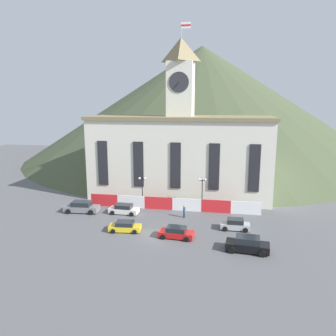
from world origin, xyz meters
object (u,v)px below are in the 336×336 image
Objects in this scene: street_lamp_far_right at (202,187)px; car_white_taxi at (124,209)px; street_lamp_far_left at (142,185)px; car_black_suv at (247,245)px; car_red_sedan at (176,233)px; car_gray_pickup at (82,207)px; pedestrian at (184,211)px; car_silver_hatch at (235,225)px; car_yellow_coupe at (125,227)px.

street_lamp_far_right is 1.12× the size of car_white_taxi.
street_lamp_far_left is 0.96× the size of car_black_suv.
car_white_taxi is at bearing 156.55° from car_black_suv.
car_red_sedan is 17.52m from car_gray_pickup.
car_gray_pickup is at bearing -20.01° from car_red_sedan.
car_red_sedan is at bearing 143.12° from car_white_taxi.
pedestrian reaches higher than car_red_sedan.
car_silver_hatch is at bearing 170.43° from car_white_taxi.
pedestrian is at bearing 136.36° from car_black_suv.
street_lamp_far_left is at bearing -180.00° from street_lamp_far_right.
car_silver_hatch is 0.86× the size of car_white_taxi.
car_black_suv reaches higher than car_yellow_coupe.
pedestrian is at bearing -142.55° from car_yellow_coupe.
car_gray_pickup is (-16.02, 7.09, 0.14)m from car_red_sedan.
car_black_suv reaches higher than car_silver_hatch.
street_lamp_far_right is at bearing -163.55° from pedestrian.
pedestrian is (-7.35, 3.49, 0.32)m from car_silver_hatch.
car_gray_pickup is (-24.66, 9.47, -0.02)m from car_black_suv.
car_white_taxi is 20.57m from car_black_suv.
street_lamp_far_right is 12.74m from car_white_taxi.
car_red_sedan is at bearing -57.60° from street_lamp_far_left.
car_gray_pickup reaches higher than car_red_sedan.
street_lamp_far_left is at bearing -74.00° from pedestrian.
car_yellow_coupe is at bearing 141.81° from car_gray_pickup.
car_silver_hatch is at bearing -173.40° from car_yellow_coupe.
street_lamp_far_right is at bearing 123.16° from car_silver_hatch.
car_white_taxi is 0.90× the size of car_black_suv.
car_yellow_coupe is 2.35× the size of pedestrian.
car_red_sedan is at bearing 170.16° from car_black_suv.
car_white_taxi is (-1.88, -4.17, -2.87)m from street_lamp_far_left.
car_yellow_coupe is at bearing -130.85° from street_lamp_far_right.
street_lamp_far_right is at bearing -97.26° from car_red_sedan.
street_lamp_far_right is 2.75× the size of pedestrian.
car_gray_pickup reaches higher than car_white_taxi.
car_black_suv reaches higher than car_gray_pickup.
street_lamp_far_left is at bearing -155.16° from car_gray_pickup.
car_red_sedan is (-2.31, -11.76, -3.03)m from street_lamp_far_right.
car_silver_hatch is at bearing 106.51° from car_black_suv.
car_black_suv is 26.42m from car_gray_pickup.
pedestrian is at bearing -118.63° from street_lamp_far_right.
car_yellow_coupe is 7.04m from car_white_taxi.
car_silver_hatch is 2.11× the size of pedestrian.
car_gray_pickup is 16.07m from pedestrian.
car_white_taxi is (-11.66, -4.17, -3.01)m from street_lamp_far_right.
street_lamp_far_right is 0.94× the size of car_gray_pickup.
pedestrian is at bearing 177.99° from car_gray_pickup.
car_gray_pickup is (-8.98, 6.15, 0.18)m from car_yellow_coupe.
street_lamp_far_left is at bearing -53.72° from car_red_sedan.
pedestrian reaches higher than car_yellow_coupe.
street_lamp_far_right is 1.17× the size of car_yellow_coupe.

